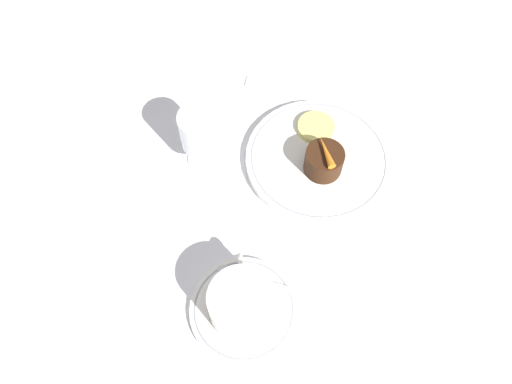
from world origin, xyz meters
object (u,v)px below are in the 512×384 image
Objects in this scene: coffee_cup at (242,304)px; dessert_cake at (324,161)px; dinner_plate at (318,159)px; fork at (284,85)px; wine_glass at (201,131)px.

dessert_cake is at bearing -31.65° from coffee_cup.
coffee_cup reaches higher than dinner_plate.
dessert_cake reaches higher than fork.
coffee_cup reaches higher than dessert_cake.
wine_glass is (0.26, 0.05, 0.03)m from coffee_cup.
wine_glass reaches higher than dessert_cake.
dinner_plate is at bearing 10.65° from dessert_cake.
wine_glass reaches higher than fork.
dessert_cake is at bearing -169.35° from dinner_plate.
dinner_plate is at bearing -28.64° from coffee_cup.
coffee_cup is 0.42m from fork.
dinner_plate reaches higher than fork.
dessert_cake is (-0.02, -0.00, 0.03)m from dinner_plate.
wine_glass reaches higher than coffee_cup.
fork is 0.19m from dessert_cake.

